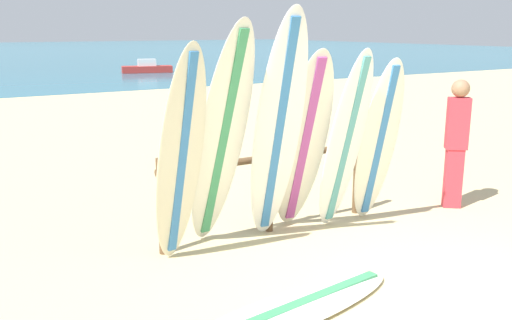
{
  "coord_description": "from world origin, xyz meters",
  "views": [
    {
      "loc": [
        -3.71,
        -2.4,
        2.31
      ],
      "look_at": [
        -0.46,
        3.08,
        0.79
      ],
      "focal_mm": 38.95,
      "sensor_mm": 36.0,
      "label": 1
    }
  ],
  "objects_px": {
    "surfboard_rack": "(269,176)",
    "surfboard_leaning_far_left": "(181,157)",
    "surfboard_leaning_left": "(222,139)",
    "surfboard_lying_on_sand": "(287,311)",
    "surfboard_leaning_right": "(378,142)",
    "beachgoer_standing": "(456,138)",
    "small_boat_offshore": "(147,68)",
    "surfboard_leaning_center_left": "(278,132)",
    "surfboard_leaning_center": "(304,143)",
    "surfboard_leaning_center_right": "(345,142)"
  },
  "relations": [
    {
      "from": "surfboard_rack",
      "to": "surfboard_leaning_far_left",
      "type": "bearing_deg",
      "value": -162.99
    },
    {
      "from": "surfboard_leaning_left",
      "to": "surfboard_lying_on_sand",
      "type": "xyz_separation_m",
      "value": [
        -0.17,
        -1.49,
        -1.18
      ]
    },
    {
      "from": "surfboard_rack",
      "to": "surfboard_leaning_right",
      "type": "height_order",
      "value": "surfboard_leaning_right"
    },
    {
      "from": "surfboard_leaning_right",
      "to": "beachgoer_standing",
      "type": "xyz_separation_m",
      "value": [
        1.31,
        -0.03,
        -0.08
      ]
    },
    {
      "from": "surfboard_leaning_right",
      "to": "surfboard_rack",
      "type": "bearing_deg",
      "value": 160.63
    },
    {
      "from": "beachgoer_standing",
      "to": "surfboard_lying_on_sand",
      "type": "bearing_deg",
      "value": -159.73
    },
    {
      "from": "surfboard_leaning_right",
      "to": "surfboard_leaning_left",
      "type": "bearing_deg",
      "value": 174.78
    },
    {
      "from": "surfboard_leaning_right",
      "to": "small_boat_offshore",
      "type": "bearing_deg",
      "value": 76.63
    },
    {
      "from": "surfboard_leaning_center_left",
      "to": "beachgoer_standing",
      "type": "bearing_deg",
      "value": -0.37
    },
    {
      "from": "surfboard_leaning_far_left",
      "to": "surfboard_leaning_right",
      "type": "xyz_separation_m",
      "value": [
        2.47,
        -0.05,
        -0.1
      ]
    },
    {
      "from": "surfboard_leaning_left",
      "to": "small_boat_offshore",
      "type": "distance_m",
      "value": 24.66
    },
    {
      "from": "small_boat_offshore",
      "to": "surfboard_leaning_center",
      "type": "bearing_deg",
      "value": -105.63
    },
    {
      "from": "surfboard_leaning_far_left",
      "to": "surfboard_leaning_left",
      "type": "xyz_separation_m",
      "value": [
        0.5,
        0.13,
        0.11
      ]
    },
    {
      "from": "surfboard_leaning_center",
      "to": "small_boat_offshore",
      "type": "bearing_deg",
      "value": 74.37
    },
    {
      "from": "surfboard_leaning_center",
      "to": "surfboard_leaning_center_right",
      "type": "distance_m",
      "value": 0.48
    },
    {
      "from": "surfboard_leaning_right",
      "to": "surfboard_leaning_center_left",
      "type": "bearing_deg",
      "value": -179.34
    },
    {
      "from": "surfboard_leaning_center_right",
      "to": "small_boat_offshore",
      "type": "relative_size",
      "value": 0.78
    },
    {
      "from": "surfboard_leaning_far_left",
      "to": "surfboard_leaning_center_right",
      "type": "xyz_separation_m",
      "value": [
        1.97,
        -0.06,
        -0.05
      ]
    },
    {
      "from": "surfboard_leaning_left",
      "to": "small_boat_offshore",
      "type": "bearing_deg",
      "value": 72.08
    },
    {
      "from": "surfboard_leaning_right",
      "to": "small_boat_offshore",
      "type": "height_order",
      "value": "surfboard_leaning_right"
    },
    {
      "from": "surfboard_leaning_left",
      "to": "surfboard_leaning_center_left",
      "type": "height_order",
      "value": "surfboard_leaning_center_left"
    },
    {
      "from": "surfboard_leaning_center_right",
      "to": "beachgoer_standing",
      "type": "distance_m",
      "value": 1.82
    },
    {
      "from": "surfboard_leaning_far_left",
      "to": "surfboard_leaning_center_left",
      "type": "bearing_deg",
      "value": -3.83
    },
    {
      "from": "surfboard_leaning_left",
      "to": "surfboard_lying_on_sand",
      "type": "height_order",
      "value": "surfboard_leaning_left"
    },
    {
      "from": "surfboard_leaning_left",
      "to": "surfboard_leaning_center",
      "type": "relative_size",
      "value": 1.14
    },
    {
      "from": "surfboard_lying_on_sand",
      "to": "beachgoer_standing",
      "type": "distance_m",
      "value": 3.79
    },
    {
      "from": "surfboard_leaning_left",
      "to": "surfboard_lying_on_sand",
      "type": "bearing_deg",
      "value": -96.63
    },
    {
      "from": "surfboard_leaning_center",
      "to": "beachgoer_standing",
      "type": "bearing_deg",
      "value": -5.33
    },
    {
      "from": "surfboard_leaning_left",
      "to": "surfboard_leaning_right",
      "type": "height_order",
      "value": "surfboard_leaning_left"
    },
    {
      "from": "surfboard_leaning_far_left",
      "to": "surfboard_leaning_center_right",
      "type": "relative_size",
      "value": 1.04
    },
    {
      "from": "surfboard_leaning_far_left",
      "to": "beachgoer_standing",
      "type": "bearing_deg",
      "value": -1.34
    },
    {
      "from": "surfboard_leaning_far_left",
      "to": "surfboard_leaning_center_left",
      "type": "distance_m",
      "value": 1.07
    },
    {
      "from": "beachgoer_standing",
      "to": "small_boat_offshore",
      "type": "height_order",
      "value": "beachgoer_standing"
    },
    {
      "from": "surfboard_leaning_center_left",
      "to": "surfboard_leaning_right",
      "type": "xyz_separation_m",
      "value": [
        1.41,
        0.02,
        -0.26
      ]
    },
    {
      "from": "surfboard_rack",
      "to": "surfboard_leaning_far_left",
      "type": "distance_m",
      "value": 1.37
    },
    {
      "from": "surfboard_leaning_right",
      "to": "surfboard_lying_on_sand",
      "type": "xyz_separation_m",
      "value": [
        -2.14,
        -1.31,
        -0.97
      ]
    },
    {
      "from": "surfboard_leaning_far_left",
      "to": "beachgoer_standing",
      "type": "distance_m",
      "value": 3.79
    },
    {
      "from": "surfboard_leaning_left",
      "to": "surfboard_leaning_center_right",
      "type": "relative_size",
      "value": 1.14
    },
    {
      "from": "surfboard_lying_on_sand",
      "to": "small_boat_offshore",
      "type": "relative_size",
      "value": 0.88
    },
    {
      "from": "surfboard_rack",
      "to": "surfboard_leaning_center",
      "type": "height_order",
      "value": "surfboard_leaning_center"
    },
    {
      "from": "surfboard_leaning_center",
      "to": "surfboard_leaning_right",
      "type": "height_order",
      "value": "surfboard_leaning_center"
    },
    {
      "from": "surfboard_leaning_center",
      "to": "beachgoer_standing",
      "type": "height_order",
      "value": "surfboard_leaning_center"
    },
    {
      "from": "beachgoer_standing",
      "to": "small_boat_offshore",
      "type": "xyz_separation_m",
      "value": [
        4.3,
        23.66,
        -0.67
      ]
    },
    {
      "from": "surfboard_rack",
      "to": "surfboard_leaning_left",
      "type": "height_order",
      "value": "surfboard_leaning_left"
    },
    {
      "from": "surfboard_leaning_center",
      "to": "beachgoer_standing",
      "type": "xyz_separation_m",
      "value": [
        2.26,
        -0.21,
        -0.14
      ]
    },
    {
      "from": "surfboard_leaning_left",
      "to": "surfboard_rack",
      "type": "bearing_deg",
      "value": 19.06
    },
    {
      "from": "surfboard_leaning_right",
      "to": "small_boat_offshore",
      "type": "relative_size",
      "value": 0.74
    },
    {
      "from": "surfboard_leaning_right",
      "to": "beachgoer_standing",
      "type": "bearing_deg",
      "value": -1.48
    },
    {
      "from": "surfboard_rack",
      "to": "surfboard_leaning_far_left",
      "type": "height_order",
      "value": "surfboard_leaning_far_left"
    },
    {
      "from": "surfboard_leaning_left",
      "to": "beachgoer_standing",
      "type": "height_order",
      "value": "surfboard_leaning_left"
    }
  ]
}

